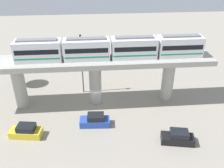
% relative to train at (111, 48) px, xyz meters
% --- Properties ---
extents(ground_plane, '(120.00, 120.00, 0.00)m').
position_rel_train_xyz_m(ground_plane, '(0.00, -2.41, -9.24)').
color(ground_plane, gray).
extents(viaduct, '(5.20, 35.80, 7.71)m').
position_rel_train_xyz_m(viaduct, '(0.00, -2.41, -3.22)').
color(viaduct, '#A8A59E').
rests_on(viaduct, ground).
extents(train, '(2.64, 27.45, 3.24)m').
position_rel_train_xyz_m(train, '(0.00, 0.00, 0.00)').
color(train, white).
rests_on(train, viaduct).
extents(parked_car_black, '(2.59, 4.47, 1.76)m').
position_rel_train_xyz_m(parked_car_black, '(10.47, 7.83, -8.50)').
color(parked_car_black, black).
rests_on(parked_car_black, ground).
extents(parked_car_blue, '(2.06, 4.31, 1.76)m').
position_rel_train_xyz_m(parked_car_blue, '(5.95, -2.72, -8.50)').
color(parked_car_blue, '#284CB7').
rests_on(parked_car_blue, ground).
extents(parked_car_yellow, '(2.43, 4.43, 1.76)m').
position_rel_train_xyz_m(parked_car_yellow, '(7.51, -11.95, -8.50)').
color(parked_car_yellow, yellow).
rests_on(parked_car_yellow, ground).
extents(tree_near_viaduct, '(3.42, 3.42, 5.78)m').
position_rel_train_xyz_m(tree_near_viaduct, '(-6.93, -16.35, -5.19)').
color(tree_near_viaduct, brown).
rests_on(tree_near_viaduct, ground).
extents(signal_post, '(0.44, 0.28, 10.31)m').
position_rel_train_xyz_m(signal_post, '(-3.40, -4.46, -3.56)').
color(signal_post, '#4C4C51').
rests_on(signal_post, ground).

